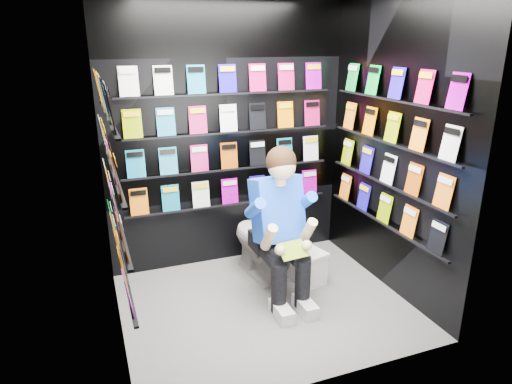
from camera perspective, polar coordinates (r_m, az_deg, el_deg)
name	(u,v)px	position (r m, az deg, el deg)	size (l,w,h in m)	color
floor	(265,305)	(4.11, 1.13, -13.95)	(2.40, 2.40, 0.00)	#5C5C5A
wall_back	(228,137)	(4.50, -3.54, 6.88)	(2.40, 0.04, 2.60)	black
wall_front	(329,201)	(2.72, 9.15, -1.11)	(2.40, 0.04, 2.60)	black
wall_left	(106,176)	(3.34, -18.22, 1.87)	(0.04, 2.00, 2.60)	black
wall_right	(393,149)	(4.17, 16.80, 5.20)	(0.04, 2.00, 2.60)	black
comics_back	(229,137)	(4.47, -3.43, 6.87)	(2.10, 0.06, 1.37)	#B80E5A
comics_left	(111,175)	(3.34, -17.72, 2.00)	(0.06, 1.70, 1.37)	#B80E5A
comics_right	(391,148)	(4.15, 16.47, 5.24)	(0.06, 1.70, 1.37)	#B80E5A
toilet	(260,239)	(4.44, 0.54, -5.91)	(0.42, 0.75, 0.73)	white
longbox	(305,266)	(4.45, 6.21, -9.15)	(0.21, 0.39, 0.29)	white
longbox_lid	(306,250)	(4.38, 6.28, -7.28)	(0.23, 0.41, 0.03)	white
reader	(276,210)	(3.95, 2.56, -2.26)	(0.57, 0.83, 1.54)	blue
held_comic	(293,250)	(3.75, 4.63, -7.23)	(0.24, 0.01, 0.17)	green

